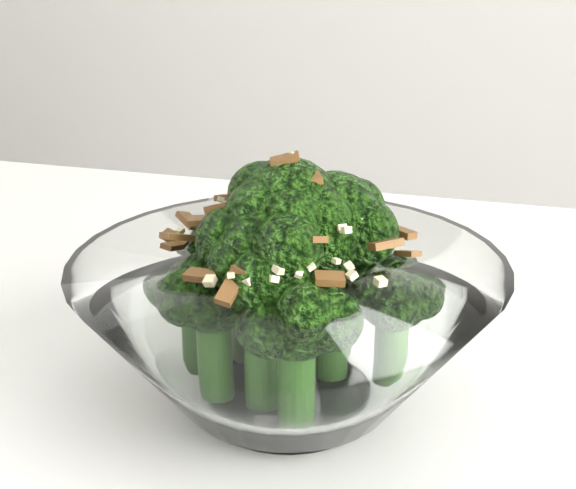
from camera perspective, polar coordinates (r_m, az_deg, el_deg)
The scene contains 2 objects.
table at distance 0.66m, azimuth -18.14°, elevation -11.38°, with size 1.37×1.08×0.75m.
broccoli_dish at distance 0.51m, azimuth -0.05°, elevation -4.74°, with size 0.25×0.25×0.16m.
Camera 1 is at (0.54, -0.21, 1.03)m, focal length 55.00 mm.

